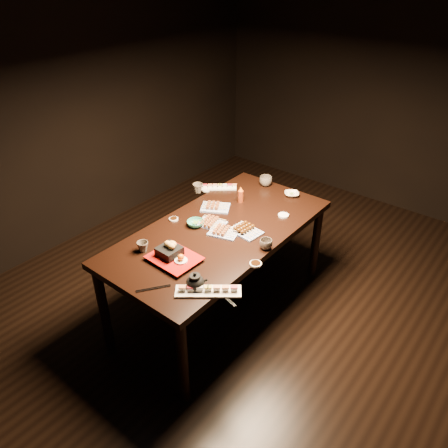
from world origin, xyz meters
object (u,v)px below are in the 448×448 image
(teacup_far_left, at_px, (198,188))
(teapot, at_px, (195,281))
(sushi_platter_near, at_px, (208,289))
(tempura_tray, at_px, (174,253))
(teacup_far_right, at_px, (266,181))
(edamame_bowl_cream, at_px, (292,194))
(teacup_mid_right, at_px, (266,244))
(yakitori_plate_center, at_px, (212,222))
(condiment_bottle, at_px, (241,195))
(dining_table, at_px, (220,269))
(yakitori_plate_right, at_px, (224,230))
(sushi_platter_far, at_px, (217,186))
(edamame_bowl_green, at_px, (196,223))
(teacup_near_left, at_px, (143,247))
(yakitori_plate_left, at_px, (215,205))

(teacup_far_left, height_order, teapot, teapot)
(sushi_platter_near, distance_m, tempura_tray, 0.40)
(teacup_far_left, xyz_separation_m, teacup_far_right, (0.38, 0.47, 0.00))
(edamame_bowl_cream, distance_m, teacup_far_right, 0.28)
(teacup_mid_right, height_order, teacup_far_right, teacup_far_right)
(yakitori_plate_center, distance_m, tempura_tray, 0.51)
(teacup_far_left, bearing_deg, teacup_mid_right, -19.42)
(condiment_bottle, bearing_deg, teacup_mid_right, -38.08)
(dining_table, relative_size, yakitori_plate_right, 8.58)
(dining_table, relative_size, sushi_platter_far, 5.50)
(dining_table, xyz_separation_m, teapot, (0.31, -0.61, 0.43))
(sushi_platter_near, height_order, yakitori_plate_center, yakitori_plate_center)
(teacup_far_right, bearing_deg, teacup_far_left, -128.53)
(dining_table, distance_m, edamame_bowl_cream, 0.89)
(teacup_mid_right, distance_m, condiment_bottle, 0.68)
(teacup_far_right, bearing_deg, yakitori_plate_right, -76.55)
(edamame_bowl_green, height_order, teapot, teapot)
(dining_table, bearing_deg, condiment_bottle, 89.35)
(yakitori_plate_right, bearing_deg, condiment_bottle, 95.80)
(tempura_tray, distance_m, teacup_far_left, 0.98)
(edamame_bowl_green, xyz_separation_m, teacup_far_left, (-0.34, 0.41, 0.02))
(sushi_platter_near, height_order, teacup_far_right, teacup_far_right)
(dining_table, bearing_deg, yakitori_plate_center, 157.01)
(teacup_mid_right, xyz_separation_m, teacup_far_left, (-0.92, 0.33, 0.00))
(teacup_mid_right, distance_m, teacup_far_left, 0.98)
(teacup_near_left, height_order, condiment_bottle, condiment_bottle)
(dining_table, distance_m, yakitori_plate_center, 0.41)
(sushi_platter_near, distance_m, sushi_platter_far, 1.37)
(sushi_platter_near, relative_size, tempura_tray, 1.22)
(dining_table, height_order, teapot, teapot)
(dining_table, height_order, yakitori_plate_left, yakitori_plate_left)
(condiment_bottle, bearing_deg, edamame_bowl_cream, 52.99)
(yakitori_plate_right, xyz_separation_m, edamame_bowl_green, (-0.23, -0.05, -0.01))
(teacup_mid_right, bearing_deg, yakitori_plate_left, 161.69)
(yakitori_plate_center, distance_m, edamame_bowl_green, 0.12)
(teacup_near_left, bearing_deg, condiment_bottle, 83.97)
(teacup_mid_right, bearing_deg, yakitori_plate_center, 179.97)
(teacup_near_left, bearing_deg, sushi_platter_near, -4.14)
(edamame_bowl_green, bearing_deg, teacup_far_left, 129.96)
(yakitori_plate_center, relative_size, teapot, 1.53)
(edamame_bowl_cream, distance_m, condiment_bottle, 0.45)
(sushi_platter_near, relative_size, edamame_bowl_cream, 3.35)
(sushi_platter_near, distance_m, teacup_mid_right, 0.60)
(tempura_tray, distance_m, teacup_mid_right, 0.64)
(yakitori_plate_center, relative_size, yakitori_plate_left, 0.92)
(sushi_platter_far, height_order, edamame_bowl_cream, sushi_platter_far)
(teacup_near_left, relative_size, teacup_mid_right, 0.87)
(yakitori_plate_left, bearing_deg, teacup_near_left, -121.36)
(yakitori_plate_center, xyz_separation_m, teacup_near_left, (-0.15, -0.56, 0.01))
(sushi_platter_near, height_order, tempura_tray, tempura_tray)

